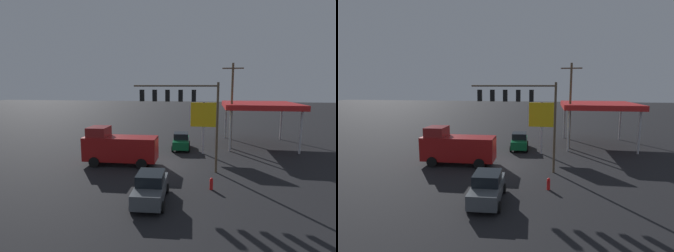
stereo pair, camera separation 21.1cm
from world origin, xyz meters
The scene contains 9 objects.
ground_plane centered at (0.00, 0.00, 0.00)m, with size 200.00×200.00×0.00m, color black.
traffic_signal_assembly centered at (-1.75, 1.55, 5.91)m, with size 7.23×0.43×7.68m.
utility_pole centered at (-6.66, -7.69, 5.27)m, with size 2.40×0.26×9.96m.
gas_station_canopy centered at (-10.22, -10.07, 4.93)m, with size 8.68×9.00×5.29m.
price_sign centered at (-3.49, -4.56, 4.08)m, with size 2.78×0.27×5.61m.
sedan_far centered at (-0.89, -6.41, 0.95)m, with size 2.29×4.51×1.93m.
sedan_waiting centered at (-0.39, 7.98, 0.95)m, with size 2.25×4.49×1.93m.
delivery_truck centered at (4.28, 0.60, 1.69)m, with size 6.87×2.72×3.58m.
fire_hydrant centered at (-4.28, 5.45, 0.44)m, with size 0.24×0.24×0.88m.
Camera 1 is at (-3.89, 23.63, 7.41)m, focal length 28.00 mm.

